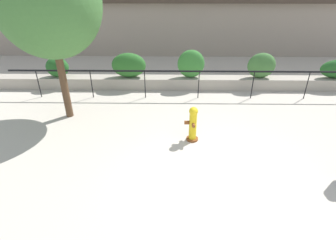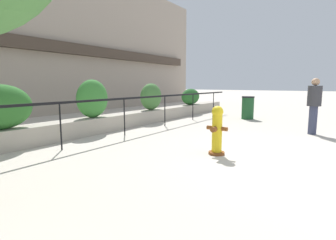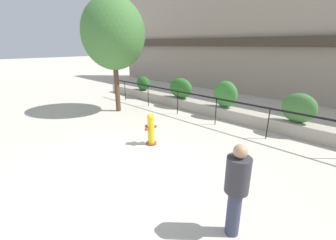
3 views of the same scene
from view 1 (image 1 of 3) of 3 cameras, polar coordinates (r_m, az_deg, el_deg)
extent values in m
plane|color=beige|center=(6.63, 10.18, -12.22)|extent=(120.00, 120.00, 0.00)
cube|color=#ADA393|center=(11.73, 6.12, 8.07)|extent=(18.00, 0.70, 0.50)
cube|color=black|center=(10.41, 6.85, 10.49)|extent=(15.00, 0.05, 0.06)
cylinder|color=black|center=(11.82, -26.35, 7.11)|extent=(0.04, 0.04, 1.15)
cylinder|color=black|center=(11.02, -16.29, 7.55)|extent=(0.04, 0.04, 1.15)
cylinder|color=black|center=(10.59, -5.03, 7.76)|extent=(0.04, 0.04, 1.15)
cylinder|color=black|center=(10.59, 6.69, 7.68)|extent=(0.04, 0.04, 1.15)
cylinder|color=black|center=(11.01, 17.94, 7.30)|extent=(0.04, 0.04, 1.15)
cylinder|color=black|center=(11.82, 27.99, 6.72)|extent=(0.04, 0.04, 1.15)
ellipsoid|color=#235B23|center=(12.49, -22.95, 10.55)|extent=(0.97, 0.69, 0.85)
ellipsoid|color=#2D6B28|center=(11.59, -8.54, 11.71)|extent=(1.47, 0.67, 1.05)
ellipsoid|color=#387F33|center=(11.45, 5.03, 12.07)|extent=(1.15, 0.59, 1.19)
ellipsoid|color=#427538|center=(12.05, 19.69, 11.10)|extent=(1.19, 0.58, 1.07)
cylinder|color=brown|center=(7.93, 5.27, -4.09)|extent=(0.36, 0.36, 0.06)
cylinder|color=gold|center=(7.70, 5.42, -1.23)|extent=(0.22, 0.22, 0.85)
sphere|color=gold|center=(7.48, 5.58, 1.91)|extent=(0.25, 0.25, 0.25)
cylinder|color=brown|center=(7.63, 4.11, -0.56)|extent=(0.14, 0.11, 0.11)
cylinder|color=brown|center=(7.80, 5.35, 0.05)|extent=(0.09, 0.13, 0.09)
cylinder|color=brown|center=(7.50, 5.56, -1.20)|extent=(0.09, 0.13, 0.09)
cylinder|color=brown|center=(9.47, -21.70, 7.24)|extent=(0.24, 0.24, 2.36)
ellipsoid|color=#427538|center=(8.98, -24.71, 22.23)|extent=(3.11, 2.80, 3.26)
camera|label=2|loc=(6.97, -41.40, -2.13)|focal=28.00mm
camera|label=3|loc=(6.36, 68.99, 0.35)|focal=24.00mm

